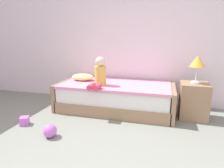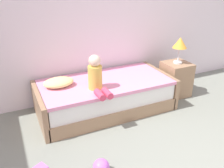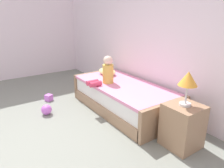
# 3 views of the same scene
# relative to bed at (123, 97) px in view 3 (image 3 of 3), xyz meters

# --- Properties ---
(ground_plane) EXTENTS (9.20, 9.20, 0.00)m
(ground_plane) POSITION_rel_bed_xyz_m (0.30, -2.00, -0.25)
(ground_plane) COLOR gray
(wall_rear) EXTENTS (7.20, 0.10, 2.90)m
(wall_rear) POSITION_rel_bed_xyz_m (0.30, 0.60, 1.20)
(wall_rear) COLOR white
(wall_rear) RESTS_ON ground
(bed) EXTENTS (2.11, 1.00, 0.50)m
(bed) POSITION_rel_bed_xyz_m (0.00, 0.00, 0.00)
(bed) COLOR #997556
(bed) RESTS_ON ground
(nightstand) EXTENTS (0.44, 0.44, 0.60)m
(nightstand) POSITION_rel_bed_xyz_m (1.35, -0.04, 0.05)
(nightstand) COLOR #997556
(nightstand) RESTS_ON ground
(table_lamp) EXTENTS (0.24, 0.24, 0.45)m
(table_lamp) POSITION_rel_bed_xyz_m (1.35, -0.04, 0.69)
(table_lamp) COLOR silver
(table_lamp) RESTS_ON nightstand
(child_figure) EXTENTS (0.20, 0.51, 0.50)m
(child_figure) POSITION_rel_bed_xyz_m (-0.23, -0.23, 0.46)
(child_figure) COLOR gold
(child_figure) RESTS_ON bed
(pillow) EXTENTS (0.44, 0.30, 0.13)m
(pillow) POSITION_rel_bed_xyz_m (-0.69, 0.10, 0.32)
(pillow) COLOR #F2E58C
(pillow) RESTS_ON bed
(toy_ball) EXTENTS (0.18, 0.18, 0.18)m
(toy_ball) POSITION_rel_bed_xyz_m (-0.60, -1.26, -0.15)
(toy_ball) COLOR #CC66D8
(toy_ball) RESTS_ON ground
(toy_block) EXTENTS (0.17, 0.17, 0.13)m
(toy_block) POSITION_rel_bed_xyz_m (-1.20, -1.02, -0.18)
(toy_block) COLOR #CC66D8
(toy_block) RESTS_ON ground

